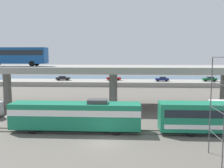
{
  "coord_description": "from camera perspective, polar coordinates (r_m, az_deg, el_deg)",
  "views": [
    {
      "loc": [
        2.44,
        -27.36,
        9.68
      ],
      "look_at": [
        -0.22,
        19.68,
        4.34
      ],
      "focal_mm": 40.94,
      "sensor_mm": 36.0,
      "label": 1
    }
  ],
  "objects": [
    {
      "name": "ground_plane",
      "position": [
        29.12,
        -1.8,
        -12.95
      ],
      "size": [
        260.0,
        260.0,
        0.0
      ],
      "primitive_type": "plane",
      "color": "#605B54"
    },
    {
      "name": "parked_car_1",
      "position": [
        86.4,
        20.99,
        1.07
      ],
      "size": [
        4.25,
        1.93,
        1.5
      ],
      "rotation": [
        0.0,
        0.0,
        3.14
      ],
      "color": "#0C4C26",
      "rests_on": "pier_parking_lot"
    },
    {
      "name": "service_truck_east",
      "position": [
        40.9,
        23.01,
        -5.4
      ],
      "size": [
        6.8,
        2.46,
        3.04
      ],
      "rotation": [
        0.0,
        0.0,
        3.14
      ],
      "color": "silver",
      "rests_on": "ground_plane"
    },
    {
      "name": "parked_car_3",
      "position": [
        82.08,
        11.13,
        1.12
      ],
      "size": [
        4.14,
        1.9,
        1.5
      ],
      "rotation": [
        0.0,
        0.0,
        3.14
      ],
      "color": "navy",
      "rests_on": "pier_parking_lot"
    },
    {
      "name": "highway_overpass",
      "position": [
        47.5,
        0.28,
        3.1
      ],
      "size": [
        96.0,
        12.21,
        7.67
      ],
      "color": "gray",
      "rests_on": "ground_plane"
    },
    {
      "name": "pier_parking_lot",
      "position": [
        82.88,
        1.52,
        0.25
      ],
      "size": [
        78.93,
        11.03,
        1.44
      ],
      "primitive_type": "cube",
      "color": "gray",
      "rests_on": "ground_plane"
    },
    {
      "name": "rail_strip_near",
      "position": [
        32.19,
        -1.29,
        -10.93
      ],
      "size": [
        110.0,
        0.12,
        0.12
      ],
      "primitive_type": "cube",
      "color": "#59544C",
      "rests_on": "ground_plane"
    },
    {
      "name": "harbor_water",
      "position": [
        105.83,
        1.9,
        1.21
      ],
      "size": [
        140.0,
        36.0,
        0.01
      ],
      "primitive_type": "cube",
      "color": "#385B7A",
      "rests_on": "ground_plane"
    },
    {
      "name": "train_locomotive",
      "position": [
        33.04,
        -9.55,
        -6.73
      ],
      "size": [
        17.51,
        3.04,
        4.18
      ],
      "rotation": [
        0.0,
        0.0,
        3.14
      ],
      "color": "#197A56",
      "rests_on": "ground_plane"
    },
    {
      "name": "rail_strip_far",
      "position": [
        33.59,
        -1.09,
        -10.18
      ],
      "size": [
        110.0,
        0.12,
        0.12
      ],
      "primitive_type": "cube",
      "color": "#59544C",
      "rests_on": "ground_plane"
    },
    {
      "name": "transit_bus_on_overpass",
      "position": [
        50.06,
        -21.05,
        6.09
      ],
      "size": [
        12.0,
        2.68,
        3.4
      ],
      "rotation": [
        0.0,
        0.0,
        3.14
      ],
      "color": "#14478C",
      "rests_on": "highway_overpass"
    },
    {
      "name": "parked_car_2",
      "position": [
        83.54,
        0.39,
        1.33
      ],
      "size": [
        4.69,
        1.93,
        1.5
      ],
      "color": "maroon",
      "rests_on": "pier_parking_lot"
    },
    {
      "name": "parked_car_0",
      "position": [
        85.1,
        -10.9,
        1.31
      ],
      "size": [
        4.46,
        1.99,
        1.5
      ],
      "color": "black",
      "rests_on": "pier_parking_lot"
    }
  ]
}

